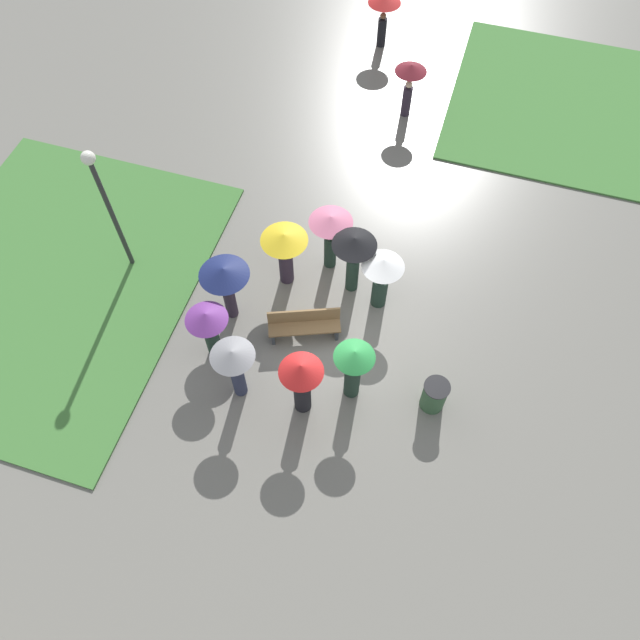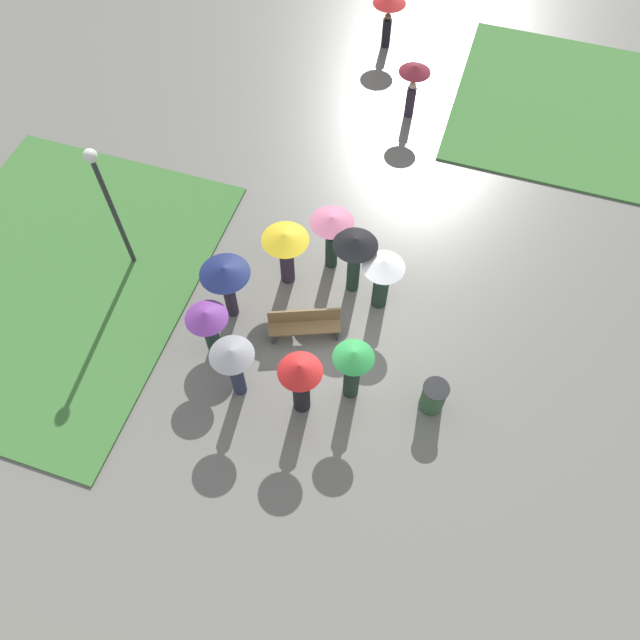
% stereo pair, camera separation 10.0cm
% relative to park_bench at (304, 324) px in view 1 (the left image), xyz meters
% --- Properties ---
extents(ground_plane, '(90.00, 90.00, 0.00)m').
position_rel_park_bench_xyz_m(ground_plane, '(0.94, -0.25, -0.47)').
color(ground_plane, slate).
extents(lawn_patch_near, '(7.19, 9.08, 0.06)m').
position_rel_park_bench_xyz_m(lawn_patch_near, '(-6.73, -0.53, -0.44)').
color(lawn_patch_near, '#427A38').
rests_on(lawn_patch_near, ground_plane).
extents(lawn_patch_far, '(6.63, 7.04, 0.06)m').
position_rel_park_bench_xyz_m(lawn_patch_far, '(5.11, 10.43, -0.44)').
color(lawn_patch_far, '#427A38').
rests_on(lawn_patch_far, ground_plane).
extents(park_bench, '(1.78, 1.04, 0.90)m').
position_rel_park_bench_xyz_m(park_bench, '(0.00, 0.00, 0.00)').
color(park_bench, brown).
rests_on(park_bench, ground_plane).
extents(lamp_post, '(0.32, 0.32, 3.93)m').
position_rel_park_bench_xyz_m(lamp_post, '(-5.04, 0.71, 2.10)').
color(lamp_post, '#2D2D30').
rests_on(lamp_post, ground_plane).
extents(trash_bin, '(0.60, 0.60, 0.92)m').
position_rel_park_bench_xyz_m(trash_bin, '(3.39, -0.92, -0.01)').
color(trash_bin, '#335638').
rests_on(trash_bin, ground_plane).
extents(crowd_person_pink, '(1.10, 1.10, 1.88)m').
position_rel_park_bench_xyz_m(crowd_person_pink, '(-0.02, 2.26, 0.92)').
color(crowd_person_pink, '#1E3328').
rests_on(crowd_person_pink, ground_plane).
extents(crowd_person_white, '(1.03, 1.03, 1.78)m').
position_rel_park_bench_xyz_m(crowd_person_white, '(1.50, 1.45, 0.77)').
color(crowd_person_white, '#1E3328').
rests_on(crowd_person_white, ground_plane).
extents(crowd_person_red, '(0.97, 0.97, 2.00)m').
position_rel_park_bench_xyz_m(crowd_person_red, '(0.56, -1.84, 0.87)').
color(crowd_person_red, black).
rests_on(crowd_person_red, ground_plane).
extents(crowd_person_black, '(1.09, 1.09, 1.98)m').
position_rel_park_bench_xyz_m(crowd_person_black, '(0.72, 1.71, 1.01)').
color(crowd_person_black, '#1E3328').
rests_on(crowd_person_black, ground_plane).
extents(crowd_person_grey, '(0.98, 0.98, 1.91)m').
position_rel_park_bench_xyz_m(crowd_person_grey, '(-0.95, -1.91, 0.88)').
color(crowd_person_grey, '#282D47').
rests_on(crowd_person_grey, ground_plane).
extents(crowd_person_yellow, '(1.17, 1.17, 1.81)m').
position_rel_park_bench_xyz_m(crowd_person_yellow, '(-0.95, 1.45, 0.85)').
color(crowd_person_yellow, '#2D2333').
rests_on(crowd_person_yellow, ground_plane).
extents(crowd_person_green, '(0.91, 0.91, 1.93)m').
position_rel_park_bench_xyz_m(crowd_person_green, '(1.52, -1.16, 0.80)').
color(crowd_person_green, '#1E3328').
rests_on(crowd_person_green, ground_plane).
extents(crowd_person_navy, '(1.19, 1.19, 1.90)m').
position_rel_park_bench_xyz_m(crowd_person_navy, '(-1.92, 0.04, 1.03)').
color(crowd_person_navy, '#2D2333').
rests_on(crowd_person_navy, ground_plane).
extents(crowd_person_purple, '(0.99, 0.99, 1.75)m').
position_rel_park_bench_xyz_m(crowd_person_purple, '(-1.91, -1.12, 0.78)').
color(crowd_person_purple, '#1E3328').
rests_on(crowd_person_purple, ground_plane).
extents(lone_walker_far_path, '(1.08, 1.08, 1.75)m').
position_rel_park_bench_xyz_m(lone_walker_far_path, '(-1.05, 11.74, 0.88)').
color(lone_walker_far_path, black).
rests_on(lone_walker_far_path, ground_plane).
extents(lone_walker_mid_plaza, '(0.95, 0.95, 1.78)m').
position_rel_park_bench_xyz_m(lone_walker_mid_plaza, '(0.54, 8.58, 0.85)').
color(lone_walker_mid_plaza, '#2D2333').
rests_on(lone_walker_mid_plaza, ground_plane).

